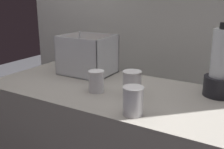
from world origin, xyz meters
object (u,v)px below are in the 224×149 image
carrot_display_bin (87,62)px  blender_pitcher (222,68)px  juice_cup_pomegranate_far_left (96,83)px  juice_cup_mango_middle (133,103)px  juice_cup_pomegranate_left (132,84)px

carrot_display_bin → blender_pitcher: blender_pitcher is taller
juice_cup_pomegranate_far_left → carrot_display_bin: bearing=134.1°
juice_cup_mango_middle → blender_pitcher: bearing=57.2°
carrot_display_bin → juice_cup_mango_middle: carrot_display_bin is taller
carrot_display_bin → blender_pitcher: size_ratio=0.87×
blender_pitcher → juice_cup_pomegranate_far_left: 0.63m
juice_cup_pomegranate_far_left → juice_cup_pomegranate_left: juice_cup_pomegranate_left is taller
juice_cup_pomegranate_far_left → juice_cup_pomegranate_left: 0.19m
blender_pitcher → juice_cup_pomegranate_left: size_ratio=2.83×
blender_pitcher → juice_cup_mango_middle: size_ratio=2.96×
juice_cup_pomegranate_far_left → juice_cup_pomegranate_left: bearing=12.7°
juice_cup_pomegranate_left → carrot_display_bin: bearing=153.7°
juice_cup_pomegranate_far_left → juice_cup_pomegranate_left: (0.19, 0.04, 0.01)m
juice_cup_pomegranate_far_left → juice_cup_mango_middle: juice_cup_mango_middle is taller
juice_cup_pomegranate_left → juice_cup_mango_middle: bearing=-61.9°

